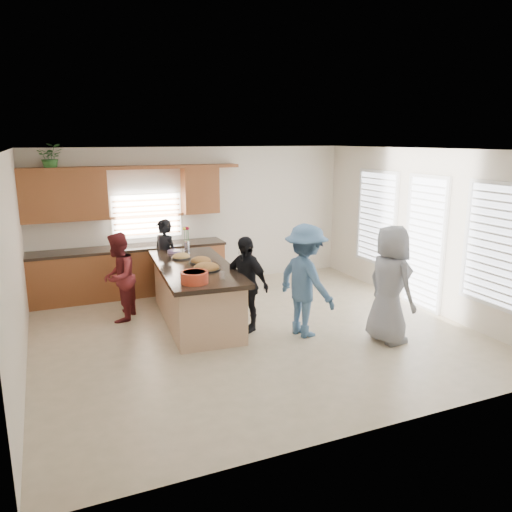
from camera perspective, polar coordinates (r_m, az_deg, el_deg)
name	(u,v)px	position (r m, az deg, el deg)	size (l,w,h in m)	color
floor	(253,331)	(7.92, -0.36, -8.62)	(6.50, 6.50, 0.00)	beige
room_shell	(253,211)	(7.43, -0.38, 5.12)	(6.52, 6.02, 2.81)	silver
back_cabinetry	(126,249)	(9.83, -14.59, 0.83)	(4.08, 0.66, 2.46)	brown
right_wall_glazing	(427,234)	(9.14, 18.92, 2.39)	(0.06, 4.00, 2.25)	white
island	(196,295)	(8.28, -6.89, -4.43)	(1.35, 2.78, 0.95)	tan
platter_front	(207,268)	(7.85, -5.68, -1.39)	(0.45, 0.45, 0.18)	black
platter_mid	(201,261)	(8.31, -6.31, -0.59)	(0.38, 0.38, 0.15)	black
platter_back	(181,257)	(8.65, -8.55, -0.09)	(0.34, 0.34, 0.14)	black
salad_bowl	(194,277)	(7.14, -7.05, -2.36)	(0.40, 0.40, 0.17)	#DB4528
clear_cup	(222,275)	(7.33, -3.91, -2.20)	(0.08, 0.08, 0.11)	white
plate_stack	(174,251)	(9.11, -9.36, 0.51)	(0.23, 0.23, 0.04)	#A282BD
flower_vase	(186,237)	(9.31, -7.95, 2.18)	(0.14, 0.14, 0.43)	silver
potted_plant	(51,157)	(9.61, -22.40, 10.40)	(0.43, 0.37, 0.48)	#31712D
woman_left_back	(165,259)	(9.48, -10.40, -0.39)	(0.55, 0.36, 1.51)	black
woman_left_mid	(119,277)	(8.49, -15.44, -2.35)	(0.72, 0.56, 1.48)	maroon
woman_left_front	(245,284)	(7.78, -1.22, -3.18)	(0.88, 0.37, 1.51)	black
woman_right_back	(306,281)	(7.58, 5.70, -2.82)	(1.12, 0.64, 1.73)	#40648C
woman_right_front	(390,285)	(7.55, 15.08, -3.17)	(0.86, 0.56, 1.76)	gray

